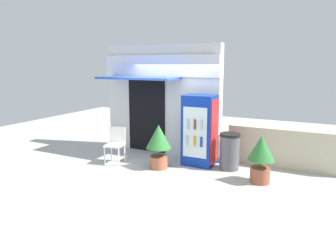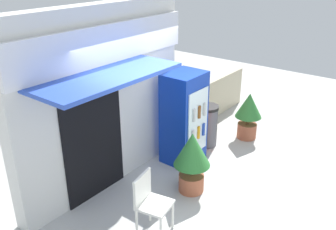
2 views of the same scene
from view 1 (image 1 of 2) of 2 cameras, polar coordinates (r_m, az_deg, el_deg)
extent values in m
plane|color=#B2B2AD|center=(7.49, -2.51, -9.93)|extent=(16.00, 16.00, 0.00)
cube|color=silver|center=(8.58, -1.15, 3.00)|extent=(3.45, 0.30, 3.04)
cube|color=white|center=(8.36, -1.78, 9.29)|extent=(3.45, 0.08, 0.59)
cube|color=blue|center=(8.21, -5.71, 6.99)|extent=(2.21, 0.91, 0.06)
cube|color=black|center=(8.70, -4.06, -0.09)|extent=(1.17, 0.03, 2.09)
cube|color=#0C2D9E|center=(7.56, 5.97, -2.86)|extent=(0.76, 0.61, 1.76)
cube|color=silver|center=(7.27, 5.10, -3.34)|extent=(0.60, 0.02, 1.23)
cube|color=red|center=(7.44, 8.77, -3.12)|extent=(0.02, 0.55, 1.58)
cylinder|color=#B2B2B7|center=(7.37, 3.71, -4.79)|extent=(0.06, 0.06, 0.24)
cylinder|color=orange|center=(7.30, 5.07, -4.94)|extent=(0.06, 0.06, 0.24)
cylinder|color=#1938A5|center=(7.24, 6.30, -5.08)|extent=(0.06, 0.06, 0.24)
cylinder|color=#B2B2B7|center=(7.27, 3.82, -1.66)|extent=(0.06, 0.06, 0.24)
cylinder|color=brown|center=(7.21, 5.11, -1.78)|extent=(0.06, 0.06, 0.24)
cylinder|color=#B2B2B7|center=(7.15, 6.34, -1.89)|extent=(0.06, 0.06, 0.24)
cylinder|color=white|center=(7.77, -11.88, -7.63)|extent=(0.04, 0.04, 0.46)
cylinder|color=white|center=(7.62, -9.31, -7.91)|extent=(0.04, 0.04, 0.46)
cylinder|color=white|center=(8.10, -10.67, -6.89)|extent=(0.04, 0.04, 0.46)
cylinder|color=white|center=(7.95, -8.19, -7.14)|extent=(0.04, 0.04, 0.46)
cube|color=white|center=(7.79, -10.07, -5.64)|extent=(0.51, 0.51, 0.04)
cube|color=white|center=(7.91, -9.52, -3.68)|extent=(0.43, 0.13, 0.42)
cylinder|color=#AD5B3D|center=(7.42, -1.77, -8.87)|extent=(0.43, 0.43, 0.30)
cylinder|color=brown|center=(7.35, -1.78, -7.01)|extent=(0.05, 0.05, 0.20)
cone|color=#2D7533|center=(7.25, -1.79, -4.08)|extent=(0.61, 0.61, 0.57)
cylinder|color=#995138|center=(6.84, 17.01, -10.80)|extent=(0.41, 0.41, 0.33)
cylinder|color=brown|center=(6.76, 17.11, -8.80)|extent=(0.05, 0.05, 0.17)
cone|color=#2D7533|center=(6.66, 17.26, -5.95)|extent=(0.56, 0.56, 0.53)
cylinder|color=#595960|center=(7.43, 11.55, -6.98)|extent=(0.46, 0.46, 0.82)
cylinder|color=black|center=(7.32, 11.67, -3.69)|extent=(0.48, 0.48, 0.06)
cube|color=beige|center=(7.85, 21.56, -6.01)|extent=(2.82, 0.20, 0.96)
camera|label=2|loc=(8.45, -41.39, 15.20)|focal=38.93mm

